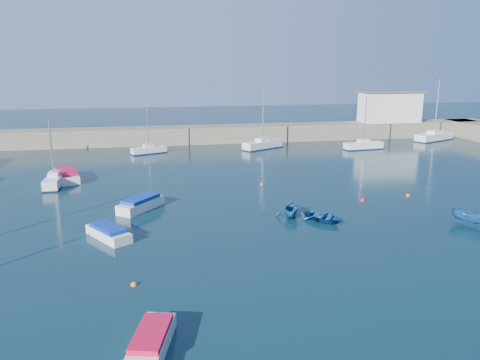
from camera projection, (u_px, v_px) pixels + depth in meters
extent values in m
plane|color=#0B2632|center=(306.00, 250.00, 32.22)|extent=(220.00, 220.00, 0.00)
cube|color=#6E6754|center=(217.00, 134.00, 75.77)|extent=(96.00, 4.50, 2.60)
cube|color=silver|center=(390.00, 107.00, 80.14)|extent=(10.00, 4.00, 5.00)
cube|color=silver|center=(55.00, 181.00, 48.76)|extent=(1.50, 5.24, 1.09)
cylinder|color=#B7BABC|center=(51.00, 147.00, 47.90)|extent=(0.17, 0.17, 6.01)
cube|color=silver|center=(149.00, 150.00, 66.25)|extent=(5.13, 3.16, 0.95)
cylinder|color=#B7BABC|center=(148.00, 127.00, 65.44)|extent=(0.14, 0.14, 5.71)
cube|color=silver|center=(263.00, 145.00, 70.01)|extent=(6.66, 4.88, 1.15)
cylinder|color=#B7BABC|center=(263.00, 116.00, 68.94)|extent=(0.17, 0.17, 7.60)
cube|color=silver|center=(363.00, 146.00, 69.58)|extent=(6.01, 2.28, 1.05)
cylinder|color=#B7BABC|center=(365.00, 120.00, 68.63)|extent=(0.15, 0.15, 6.74)
cube|color=silver|center=(434.00, 137.00, 77.45)|extent=(7.91, 5.16, 1.20)
cylinder|color=#B7BABC|center=(437.00, 106.00, 76.23)|extent=(0.17, 0.17, 8.86)
cube|color=silver|center=(109.00, 234.00, 34.28)|extent=(3.58, 4.34, 0.69)
cube|color=navy|center=(108.00, 228.00, 34.17)|extent=(2.93, 3.42, 0.26)
cube|color=silver|center=(141.00, 205.00, 40.99)|extent=(4.19, 4.63, 0.83)
cube|color=navy|center=(141.00, 199.00, 40.85)|extent=(3.40, 3.68, 0.31)
cube|color=silver|center=(67.00, 176.00, 51.24)|extent=(3.48, 5.90, 0.84)
cube|color=red|center=(66.00, 171.00, 51.10)|extent=(2.98, 4.54, 0.31)
cube|color=silver|center=(152.00, 343.00, 20.94)|extent=(2.38, 4.28, 0.69)
cube|color=red|center=(151.00, 333.00, 20.83)|extent=(2.06, 3.28, 0.26)
imported|color=navy|center=(323.00, 217.00, 37.99)|extent=(3.75, 4.03, 0.68)
imported|color=navy|center=(291.00, 208.00, 38.91)|extent=(3.51, 3.72, 1.56)
imported|color=navy|center=(471.00, 218.00, 37.03)|extent=(2.77, 3.14, 1.18)
sphere|color=#EC5A0C|center=(134.00, 285.00, 27.11)|extent=(0.40, 0.40, 0.40)
sphere|color=red|center=(363.00, 201.00, 43.70)|extent=(0.48, 0.48, 0.48)
sphere|color=#EC5A0C|center=(408.00, 196.00, 45.28)|extent=(0.42, 0.42, 0.42)
sphere|color=#EC5A0C|center=(262.00, 185.00, 49.33)|extent=(0.38, 0.38, 0.38)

